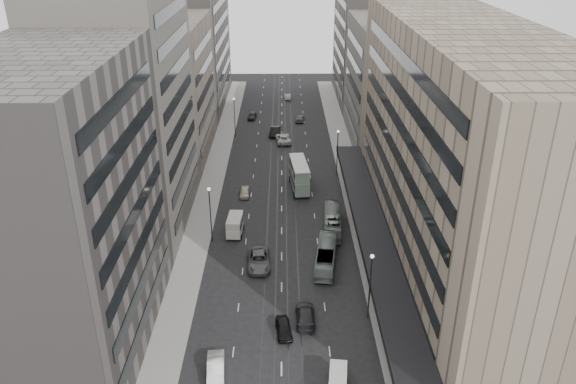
{
  "coord_description": "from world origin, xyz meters",
  "views": [
    {
      "loc": [
        0.24,
        -55.84,
        39.98
      ],
      "look_at": [
        0.94,
        16.87,
        5.3
      ],
      "focal_mm": 35.0,
      "sensor_mm": 36.0,
      "label": 1
    }
  ],
  "objects_px": {
    "sedan_0": "(284,328)",
    "panel_van": "(235,225)",
    "vw_microbus": "(338,382)",
    "bus_near": "(326,255)",
    "sedan_2": "(259,260)",
    "pedestrian": "(404,334)",
    "double_decker": "(299,175)",
    "bus_far": "(332,221)",
    "sedan_1": "(216,368)"
  },
  "relations": [
    {
      "from": "sedan_0",
      "to": "panel_van",
      "type": "bearing_deg",
      "value": 100.4
    },
    {
      "from": "bus_far",
      "to": "vw_microbus",
      "type": "distance_m",
      "value": 31.39
    },
    {
      "from": "bus_near",
      "to": "bus_far",
      "type": "height_order",
      "value": "bus_near"
    },
    {
      "from": "bus_near",
      "to": "sedan_1",
      "type": "bearing_deg",
      "value": 65.96
    },
    {
      "from": "sedan_2",
      "to": "pedestrian",
      "type": "xyz_separation_m",
      "value": [
        15.87,
        -15.05,
        0.33
      ]
    },
    {
      "from": "bus_far",
      "to": "pedestrian",
      "type": "bearing_deg",
      "value": 106.86
    },
    {
      "from": "pedestrian",
      "to": "double_decker",
      "type": "bearing_deg",
      "value": -75.07
    },
    {
      "from": "bus_near",
      "to": "pedestrian",
      "type": "distance_m",
      "value": 16.87
    },
    {
      "from": "bus_near",
      "to": "panel_van",
      "type": "distance_m",
      "value": 14.78
    },
    {
      "from": "bus_far",
      "to": "panel_van",
      "type": "xyz_separation_m",
      "value": [
        -13.97,
        -1.23,
        0.17
      ]
    },
    {
      "from": "double_decker",
      "to": "vw_microbus",
      "type": "bearing_deg",
      "value": -92.7
    },
    {
      "from": "pedestrian",
      "to": "bus_near",
      "type": "bearing_deg",
      "value": -64.47
    },
    {
      "from": "bus_far",
      "to": "pedestrian",
      "type": "distance_m",
      "value": 25.19
    },
    {
      "from": "bus_near",
      "to": "panel_van",
      "type": "xyz_separation_m",
      "value": [
        -12.39,
        8.07,
        0.16
      ]
    },
    {
      "from": "double_decker",
      "to": "bus_far",
      "type": "bearing_deg",
      "value": -78.18
    },
    {
      "from": "bus_far",
      "to": "sedan_0",
      "type": "relative_size",
      "value": 2.46
    },
    {
      "from": "bus_near",
      "to": "sedan_2",
      "type": "height_order",
      "value": "bus_near"
    },
    {
      "from": "bus_near",
      "to": "sedan_2",
      "type": "distance_m",
      "value": 8.73
    },
    {
      "from": "vw_microbus",
      "to": "panel_van",
      "type": "height_order",
      "value": "panel_van"
    },
    {
      "from": "panel_van",
      "to": "sedan_1",
      "type": "bearing_deg",
      "value": -86.25
    },
    {
      "from": "sedan_0",
      "to": "pedestrian",
      "type": "height_order",
      "value": "pedestrian"
    },
    {
      "from": "bus_far",
      "to": "vw_microbus",
      "type": "bearing_deg",
      "value": 90.34
    },
    {
      "from": "bus_near",
      "to": "pedestrian",
      "type": "height_order",
      "value": "bus_near"
    },
    {
      "from": "double_decker",
      "to": "sedan_1",
      "type": "xyz_separation_m",
      "value": [
        -9.37,
        -42.96,
        -1.78
      ]
    },
    {
      "from": "vw_microbus",
      "to": "panel_van",
      "type": "distance_m",
      "value": 32.37
    },
    {
      "from": "bus_near",
      "to": "sedan_2",
      "type": "bearing_deg",
      "value": 9.19
    },
    {
      "from": "double_decker",
      "to": "panel_van",
      "type": "xyz_separation_m",
      "value": [
        -9.56,
        -15.22,
        -1.02
      ]
    },
    {
      "from": "double_decker",
      "to": "pedestrian",
      "type": "relative_size",
      "value": 4.29
    },
    {
      "from": "double_decker",
      "to": "vw_microbus",
      "type": "distance_m",
      "value": 45.39
    },
    {
      "from": "sedan_1",
      "to": "double_decker",
      "type": "bearing_deg",
      "value": 72.58
    },
    {
      "from": "bus_near",
      "to": "sedan_0",
      "type": "distance_m",
      "value": 14.68
    },
    {
      "from": "bus_near",
      "to": "double_decker",
      "type": "xyz_separation_m",
      "value": [
        -2.83,
        23.29,
        1.18
      ]
    },
    {
      "from": "bus_near",
      "to": "vw_microbus",
      "type": "height_order",
      "value": "bus_near"
    },
    {
      "from": "vw_microbus",
      "to": "sedan_0",
      "type": "xyz_separation_m",
      "value": [
        -5.06,
        8.44,
        -0.52
      ]
    },
    {
      "from": "panel_van",
      "to": "pedestrian",
      "type": "height_order",
      "value": "panel_van"
    },
    {
      "from": "bus_far",
      "to": "sedan_2",
      "type": "bearing_deg",
      "value": 46.81
    },
    {
      "from": "bus_near",
      "to": "sedan_0",
      "type": "relative_size",
      "value": 2.48
    },
    {
      "from": "sedan_0",
      "to": "sedan_1",
      "type": "bearing_deg",
      "value": -144.79
    },
    {
      "from": "vw_microbus",
      "to": "sedan_2",
      "type": "height_order",
      "value": "vw_microbus"
    },
    {
      "from": "bus_far",
      "to": "sedan_2",
      "type": "xyz_separation_m",
      "value": [
        -10.29,
        -9.52,
        -0.51
      ]
    },
    {
      "from": "panel_van",
      "to": "sedan_0",
      "type": "bearing_deg",
      "value": -69.05
    },
    {
      "from": "bus_near",
      "to": "panel_van",
      "type": "bearing_deg",
      "value": -25.32
    },
    {
      "from": "bus_far",
      "to": "vw_microbus",
      "type": "height_order",
      "value": "bus_far"
    },
    {
      "from": "panel_van",
      "to": "double_decker",
      "type": "bearing_deg",
      "value": 61.23
    },
    {
      "from": "panel_van",
      "to": "bus_near",
      "type": "bearing_deg",
      "value": -29.71
    },
    {
      "from": "sedan_2",
      "to": "double_decker",
      "type": "bearing_deg",
      "value": 72.42
    },
    {
      "from": "bus_near",
      "to": "sedan_1",
      "type": "distance_m",
      "value": 23.16
    },
    {
      "from": "pedestrian",
      "to": "sedan_0",
      "type": "bearing_deg",
      "value": -7.16
    },
    {
      "from": "panel_van",
      "to": "sedan_2",
      "type": "height_order",
      "value": "panel_van"
    },
    {
      "from": "bus_far",
      "to": "panel_van",
      "type": "bearing_deg",
      "value": 9.11
    }
  ]
}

